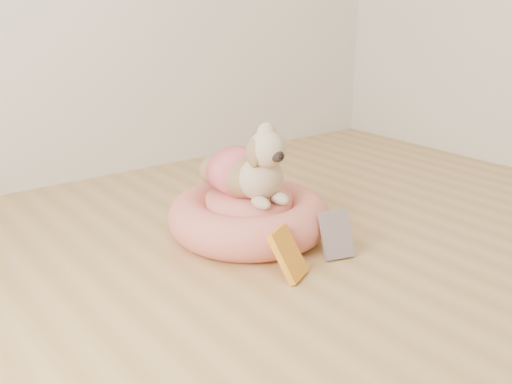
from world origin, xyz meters
TOP-DOWN VIEW (x-y plane):
  - floor at (0.00, 0.00)m, footprint 4.50×4.50m
  - pet_bed at (0.11, 1.05)m, footprint 0.70×0.70m
  - dog at (0.11, 1.05)m, footprint 0.34×0.48m
  - book_yellow at (-0.01, 0.65)m, footprint 0.17×0.17m
  - book_white at (0.26, 0.67)m, footprint 0.15×0.13m

SIDE VIEW (x-z plane):
  - floor at x=0.00m, z-range 0.00..0.00m
  - pet_bed at x=0.11m, z-range 0.00..0.18m
  - book_white at x=0.26m, z-range 0.00..0.18m
  - book_yellow at x=-0.01m, z-range 0.00..0.19m
  - dog at x=0.11m, z-range 0.18..0.53m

